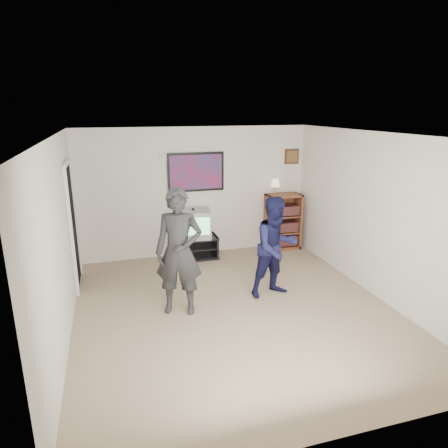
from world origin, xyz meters
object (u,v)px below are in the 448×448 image
crt_television (193,224)px  person_tall (179,252)px  bookshelf (283,222)px  media_stand (195,247)px  person_short (276,247)px

crt_television → person_tall: size_ratio=0.35×
crt_television → bookshelf: (1.89, 0.05, -0.13)m
media_stand → crt_television: bearing=-179.5°
crt_television → media_stand: bearing=7.8°
crt_television → person_short: (0.88, -1.91, 0.08)m
crt_television → bookshelf: size_ratio=0.55×
crt_television → person_tall: person_tall is taller
person_tall → crt_television: bearing=91.5°
crt_television → bookshelf: bearing=9.4°
media_stand → crt_television: crt_television is taller
media_stand → person_tall: bearing=-107.5°
person_tall → media_stand: bearing=91.0°
media_stand → crt_television: 0.49m
crt_television → bookshelf: 1.90m
media_stand → person_tall: 2.24m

